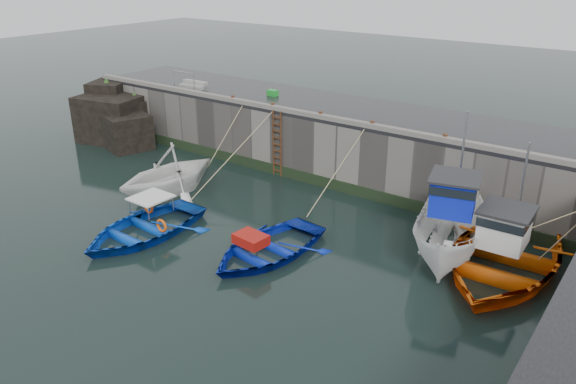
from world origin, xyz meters
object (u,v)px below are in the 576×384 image
Objects in this scene: boat_far_orange at (503,256)px; bollard_d at (372,124)px; boat_far_white at (450,231)px; boat_near_blue at (144,234)px; bollard_e at (445,138)px; bollard_b at (273,106)px; boat_near_navy at (267,254)px; ladder at (277,144)px; bollard_a at (233,98)px; bollard_c at (320,115)px; boat_near_white at (170,193)px; fish_crate at (273,93)px.

boat_far_orange reaches higher than bollard_d.
boat_near_blue is at bearing -166.68° from boat_far_white.
bollard_b is at bearing 180.00° from bollard_e.
boat_near_navy is at bearing -54.03° from bollard_b.
ladder is at bearing 149.68° from boat_far_white.
boat_near_blue is 0.83× the size of boat_far_white.
bollard_a is (-2.65, 8.37, 3.30)m from boat_near_blue.
bollard_a is 5.20m from bollard_c.
boat_near_white is 17.54× the size of bollard_e.
boat_near_navy is at bearing -117.92° from bollard_e.
bollard_d is at bearing 91.85° from boat_near_navy.
bollard_c reaches higher than boat_near_white.
boat_near_blue is 18.84× the size of bollard_d.
boat_far_orange is at bearing -39.06° from bollard_e.
boat_near_blue is 12.27m from bollard_e.
ladder is 0.64× the size of boat_near_navy.
bollard_d reaches higher than ladder.
bollard_c is at bearing -18.91° from fish_crate.
boat_far_white is at bearing -16.66° from fish_crate.
boat_near_white is 9.11× the size of fish_crate.
boat_far_white is 22.83× the size of bollard_a.
bollard_a is (-14.50, 2.84, 2.80)m from boat_far_orange.
boat_far_orange is at bearing -6.08° from boat_far_white.
ladder is 0.42× the size of boat_far_orange.
bollard_a reaches higher than boat_near_navy.
boat_far_white reaches higher than bollard_a.
bollard_d reaches higher than boat_near_navy.
bollard_e is (8.00, 0.34, 1.71)m from ladder.
bollard_d is at bearing 0.00° from bollard_b.
bollard_c is (2.70, 0.00, 0.00)m from bollard_b.
bollard_a is 2.50m from bollard_b.
bollard_a is at bearing 180.00° from bollard_e.
boat_far_white is 13.13m from fish_crate.
boat_far_orange reaches higher than fish_crate.
boat_near_blue is 18.84× the size of bollard_a.
boat_near_white is at bearing 174.45° from boat_far_white.
fish_crate is at bearing 162.95° from bollard_d.
boat_far_orange is 27.05× the size of bollard_b.
fish_crate reaches higher than boat_near_white.
boat_far_orange is (11.85, 5.52, 0.50)m from boat_near_blue.
boat_near_navy is 8.34m from bollard_e.
bollard_e is at bearing 2.40° from ladder.
bollard_b is at bearing 146.14° from ladder.
bollard_e is (10.13, -2.13, -0.01)m from fish_crate.
bollard_e is at bearing 45.99° from boat_near_blue.
boat_near_white is 17.54× the size of bollard_d.
boat_near_blue is at bearing -72.40° from bollard_a.
boat_far_orange reaches higher than bollard_a.
bollard_d reaches higher than boat_near_white.
boat_far_white is at bearing -16.96° from bollard_b.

